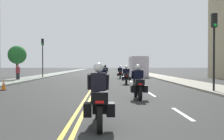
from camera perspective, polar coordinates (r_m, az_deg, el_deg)
ground_plane at (r=48.79m, az=-2.29°, el=-0.89°), size 264.00×264.00×0.00m
sidewalk_left at (r=49.61m, az=-11.75°, el=-0.81°), size 2.84×144.00×0.12m
sidewalk_right at (r=49.32m, az=7.23°, el=-0.80°), size 2.84×144.00×0.12m
centreline_yellow_inner at (r=48.79m, az=-2.43°, el=-0.88°), size 0.12×132.00×0.01m
centreline_yellow_outer at (r=48.79m, az=-2.15°, el=-0.88°), size 0.12×132.00×0.01m
lane_dashes_white at (r=29.91m, az=3.53°, el=-2.06°), size 0.14×56.40×0.01m
motorcycle_0 at (r=7.04m, az=-2.88°, el=-6.57°), size 0.78×2.28×1.66m
motorcycle_1 at (r=12.83m, az=5.53°, el=-3.16°), size 0.76×2.27×1.64m
motorcycle_2 at (r=17.49m, az=-2.19°, el=-2.09°), size 0.77×2.12×1.63m
motorcycle_3 at (r=22.82m, az=3.03°, el=-1.41°), size 0.78×2.12×1.58m
motorcycle_4 at (r=27.80m, az=-1.47°, el=-0.94°), size 0.77×2.23×1.65m
motorcycle_5 at (r=32.48m, az=1.73°, el=-0.67°), size 0.77×2.09×1.57m
traffic_cone_0 at (r=18.58m, az=-21.95°, el=-2.96°), size 0.34×0.34×0.68m
traffic_light_near at (r=16.79m, az=20.79°, el=6.31°), size 0.28×0.38×4.60m
traffic_light_far at (r=35.16m, az=-14.47°, el=3.89°), size 0.28×0.38×4.95m
pedestrian_0 at (r=29.63m, az=-19.28°, el=-0.52°), size 0.41×0.33×1.63m
street_tree_1 at (r=30.28m, az=-19.42°, el=3.00°), size 1.94×1.94×3.68m
parked_truck at (r=38.27m, az=5.44°, el=0.50°), size 2.20×6.50×2.80m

